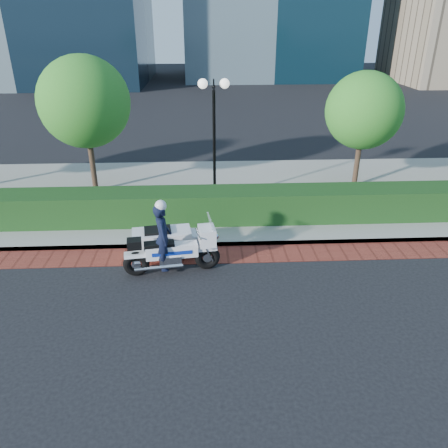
{
  "coord_description": "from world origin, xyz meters",
  "views": [
    {
      "loc": [
        0.61,
        -9.33,
        6.08
      ],
      "look_at": [
        1.15,
        1.43,
        1.0
      ],
      "focal_mm": 35.0,
      "sensor_mm": 36.0,
      "label": 1
    }
  ],
  "objects_px": {
    "lamppost": "(214,122)",
    "tree_b": "(84,102)",
    "police_motorcycle": "(167,242)",
    "tree_c": "(364,111)"
  },
  "relations": [
    {
      "from": "tree_b",
      "to": "tree_c",
      "type": "height_order",
      "value": "tree_b"
    },
    {
      "from": "lamppost",
      "to": "tree_c",
      "type": "height_order",
      "value": "tree_c"
    },
    {
      "from": "tree_b",
      "to": "police_motorcycle",
      "type": "bearing_deg",
      "value": -60.65
    },
    {
      "from": "lamppost",
      "to": "tree_b",
      "type": "height_order",
      "value": "tree_b"
    },
    {
      "from": "tree_b",
      "to": "tree_c",
      "type": "xyz_separation_m",
      "value": [
        10.0,
        -0.0,
        -0.39
      ]
    },
    {
      "from": "police_motorcycle",
      "to": "tree_c",
      "type": "bearing_deg",
      "value": 30.78
    },
    {
      "from": "lamppost",
      "to": "tree_b",
      "type": "xyz_separation_m",
      "value": [
        -4.5,
        1.3,
        0.48
      ]
    },
    {
      "from": "lamppost",
      "to": "police_motorcycle",
      "type": "height_order",
      "value": "lamppost"
    },
    {
      "from": "lamppost",
      "to": "police_motorcycle",
      "type": "distance_m",
      "value": 4.97
    },
    {
      "from": "lamppost",
      "to": "police_motorcycle",
      "type": "bearing_deg",
      "value": -108.47
    }
  ]
}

